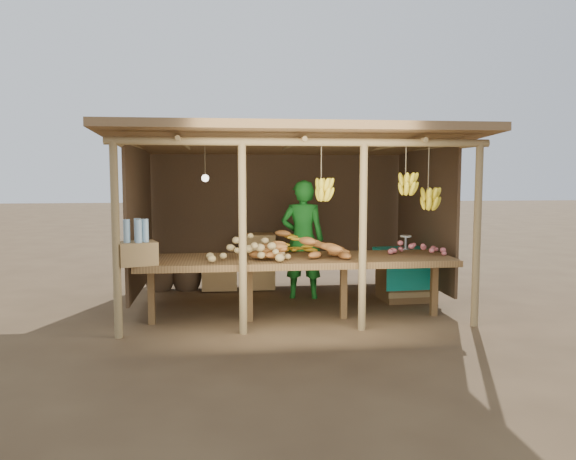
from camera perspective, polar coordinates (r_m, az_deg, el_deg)
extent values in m
plane|color=brown|center=(8.12, 0.00, -7.40)|extent=(60.00, 60.00, 0.00)
cylinder|color=#967A4D|center=(6.50, -17.07, -1.07)|extent=(0.09, 0.09, 2.20)
cylinder|color=#967A4D|center=(7.08, 18.65, -0.58)|extent=(0.09, 0.09, 2.20)
cylinder|color=#967A4D|center=(9.45, -13.86, 1.04)|extent=(0.09, 0.09, 2.20)
cylinder|color=#967A4D|center=(9.86, 11.16, 1.28)|extent=(0.09, 0.09, 2.20)
cylinder|color=#967A4D|center=(6.40, -4.64, -0.94)|extent=(0.09, 0.09, 2.20)
cylinder|color=#967A4D|center=(6.60, 7.60, -0.77)|extent=(0.09, 0.09, 2.20)
cylinder|color=#967A4D|center=(6.43, 1.61, 8.93)|extent=(4.40, 0.09, 0.09)
cylinder|color=#967A4D|center=(9.40, -1.10, 7.89)|extent=(4.40, 0.09, 0.09)
cube|color=olive|center=(7.92, 0.00, 8.96)|extent=(4.70, 3.50, 0.28)
cube|color=#4C3623|center=(9.40, -1.07, 1.85)|extent=(4.20, 0.04, 1.98)
cube|color=#4C3623|center=(8.15, -14.85, 1.09)|extent=(0.04, 2.40, 1.98)
cube|color=#4C3623|center=(8.62, 13.70, 1.35)|extent=(0.04, 2.40, 1.98)
cube|color=brown|center=(7.05, 0.92, -3.10)|extent=(3.90, 1.05, 0.08)
cube|color=brown|center=(7.11, -13.72, -6.46)|extent=(0.08, 0.08, 0.72)
cube|color=brown|center=(7.06, -3.95, -6.39)|extent=(0.08, 0.08, 0.72)
cube|color=brown|center=(7.22, 5.66, -6.14)|extent=(0.08, 0.08, 0.72)
cube|color=brown|center=(7.57, 14.62, -5.75)|extent=(0.08, 0.08, 0.72)
cylinder|color=navy|center=(7.26, -14.37, -2.22)|extent=(0.34, 0.34, 0.12)
cube|color=#9D7846|center=(6.66, -15.07, -2.30)|extent=(0.50, 0.45, 0.27)
imported|color=#1B7C23|center=(8.30, 1.50, -0.97)|extent=(0.70, 0.52, 1.75)
cube|color=brown|center=(8.44, 11.92, -4.66)|extent=(0.77, 0.66, 0.68)
cube|color=#0C8875|center=(8.38, 11.97, -2.14)|extent=(0.85, 0.75, 0.07)
cube|color=#9D7846|center=(9.01, -3.14, -4.54)|extent=(0.56, 0.45, 0.44)
cube|color=#9D7846|center=(8.95, -3.16, -1.79)|extent=(0.56, 0.45, 0.44)
cube|color=#9D7846|center=(9.00, -6.96, -4.59)|extent=(0.56, 0.45, 0.44)
ellipsoid|color=#4C3623|center=(9.15, -12.93, -4.29)|extent=(0.47, 0.47, 0.63)
ellipsoid|color=#4C3623|center=(9.11, -10.25, -4.28)|extent=(0.47, 0.47, 0.63)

